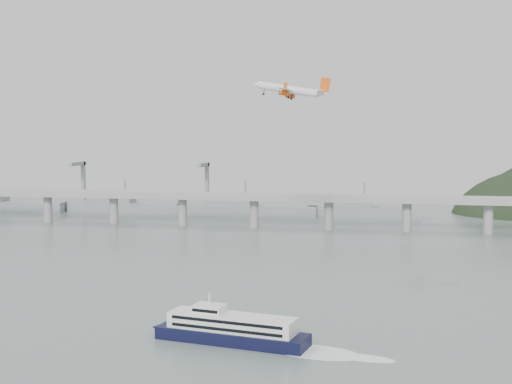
# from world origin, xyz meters

# --- Properties ---
(ground) EXTENTS (900.00, 900.00, 0.00)m
(ground) POSITION_xyz_m (0.00, 0.00, 0.00)
(ground) COLOR slate
(ground) RESTS_ON ground
(bridge) EXTENTS (800.00, 22.00, 23.90)m
(bridge) POSITION_xyz_m (-1.15, 200.00, 17.65)
(bridge) COLOR gray
(bridge) RESTS_ON ground
(distant_fleet) EXTENTS (453.00, 60.90, 40.00)m
(distant_fleet) POSITION_xyz_m (-155.36, 265.08, 6.22)
(distant_fleet) COLOR gray
(distant_fleet) RESTS_ON ground
(ferry) EXTENTS (75.61, 23.23, 14.35)m
(ferry) POSITION_xyz_m (14.09, -52.87, 3.89)
(ferry) COLOR black
(ferry) RESTS_ON ground
(airliner) EXTENTS (38.76, 35.28, 10.38)m
(airliner) POSITION_xyz_m (12.30, 78.82, 83.03)
(airliner) COLOR white
(airliner) RESTS_ON ground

